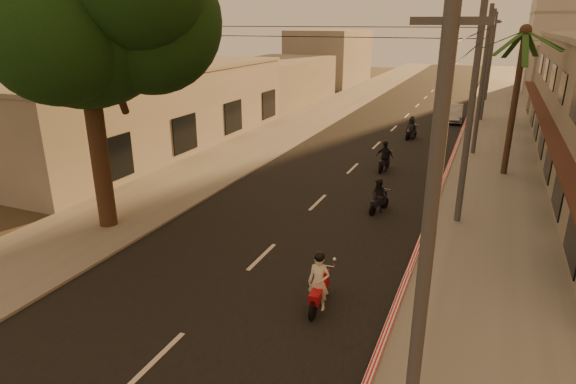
% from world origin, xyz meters
% --- Properties ---
extents(ground, '(160.00, 160.00, 0.00)m').
position_xyz_m(ground, '(0.00, 0.00, 0.00)').
color(ground, '#383023').
rests_on(ground, ground).
extents(road, '(10.00, 140.00, 0.02)m').
position_xyz_m(road, '(0.00, 20.00, 0.01)').
color(road, black).
rests_on(road, ground).
extents(sidewalk_right, '(5.00, 140.00, 0.12)m').
position_xyz_m(sidewalk_right, '(7.50, 20.00, 0.06)').
color(sidewalk_right, slate).
rests_on(sidewalk_right, ground).
extents(sidewalk_left, '(5.00, 140.00, 0.12)m').
position_xyz_m(sidewalk_left, '(-7.50, 20.00, 0.06)').
color(sidewalk_left, slate).
rests_on(sidewalk_left, ground).
extents(curb_stripe, '(0.20, 60.00, 0.20)m').
position_xyz_m(curb_stripe, '(5.10, 15.00, 0.10)').
color(curb_stripe, red).
rests_on(curb_stripe, ground).
extents(left_building, '(8.20, 24.20, 5.20)m').
position_xyz_m(left_building, '(-13.98, 14.00, 2.60)').
color(left_building, gray).
rests_on(left_building, ground).
extents(broadleaf_tree, '(9.60, 8.70, 12.10)m').
position_xyz_m(broadleaf_tree, '(-6.61, 2.14, 8.48)').
color(broadleaf_tree, black).
rests_on(broadleaf_tree, ground).
extents(palm_tree, '(5.00, 5.00, 8.20)m').
position_xyz_m(palm_tree, '(8.00, 16.00, 7.15)').
color(palm_tree, black).
rests_on(palm_tree, ground).
extents(utility_poles, '(1.20, 48.26, 9.00)m').
position_xyz_m(utility_poles, '(6.20, 20.00, 6.54)').
color(utility_poles, '#38383A').
rests_on(utility_poles, ground).
extents(filler_right, '(8.00, 14.00, 6.00)m').
position_xyz_m(filler_right, '(14.00, 45.00, 3.00)').
color(filler_right, gray).
rests_on(filler_right, ground).
extents(filler_left_near, '(8.00, 14.00, 4.40)m').
position_xyz_m(filler_left_near, '(-14.00, 34.00, 2.20)').
color(filler_left_near, gray).
rests_on(filler_left_near, ground).
extents(filler_left_far, '(8.00, 14.00, 7.00)m').
position_xyz_m(filler_left_far, '(-14.00, 52.00, 3.50)').
color(filler_left_far, gray).
rests_on(filler_left_far, ground).
extents(scooter_red, '(0.74, 1.89, 1.86)m').
position_xyz_m(scooter_red, '(2.97, -0.28, 0.81)').
color(scooter_red, black).
rests_on(scooter_red, ground).
extents(scooter_mid_a, '(1.04, 1.59, 1.60)m').
position_xyz_m(scooter_mid_a, '(2.87, 7.92, 0.73)').
color(scooter_mid_a, black).
rests_on(scooter_mid_a, ground).
extents(scooter_mid_b, '(1.06, 1.81, 1.78)m').
position_xyz_m(scooter_mid_b, '(1.74, 14.24, 0.80)').
color(scooter_mid_b, black).
rests_on(scooter_mid_b, ground).
extents(scooter_far_a, '(1.03, 1.67, 1.67)m').
position_xyz_m(scooter_far_a, '(1.83, 22.81, 0.76)').
color(scooter_far_a, black).
rests_on(scooter_far_a, ground).
extents(parked_car, '(1.98, 4.46, 1.41)m').
position_xyz_m(parked_car, '(4.01, 30.89, 0.71)').
color(parked_car, gray).
rests_on(parked_car, ground).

